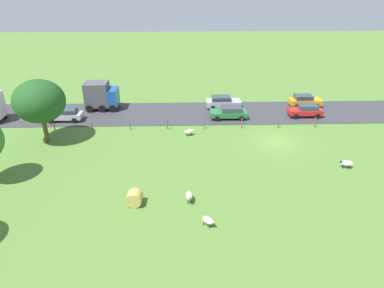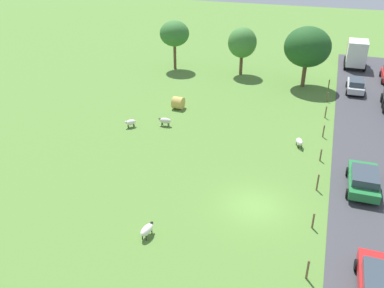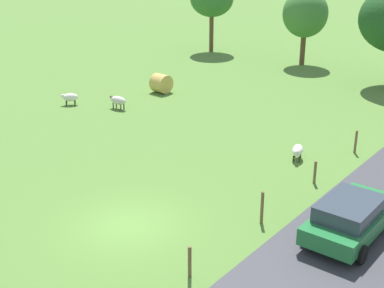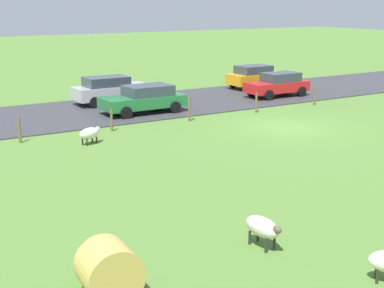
{
  "view_description": "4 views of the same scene",
  "coord_description": "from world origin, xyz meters",
  "px_view_note": "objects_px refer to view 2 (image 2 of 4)",
  "views": [
    {
      "loc": [
        -31.69,
        10.08,
        16.02
      ],
      "look_at": [
        -2.79,
        9.23,
        1.33
      ],
      "focal_mm": 31.04,
      "sensor_mm": 36.0,
      "label": 1
    },
    {
      "loc": [
        3.11,
        -22.49,
        16.51
      ],
      "look_at": [
        -6.11,
        5.14,
        1.05
      ],
      "focal_mm": 38.57,
      "sensor_mm": 36.0,
      "label": 2
    },
    {
      "loc": [
        13.1,
        -12.83,
        10.52
      ],
      "look_at": [
        -2.07,
        6.48,
        0.73
      ],
      "focal_mm": 52.1,
      "sensor_mm": 36.0,
      "label": 3
    },
    {
      "loc": [
        -20.52,
        18.09,
        6.06
      ],
      "look_at": [
        -3.11,
        7.34,
        0.83
      ],
      "focal_mm": 52.74,
      "sensor_mm": 36.0,
      "label": 4
    }
  ],
  "objects_px": {
    "hay_bale_0": "(178,103)",
    "tree_0": "(174,34)",
    "sheep_1": "(131,122)",
    "car_6": "(377,282)",
    "tree_2": "(242,43)",
    "sheep_0": "(165,121)",
    "sheep_3": "(147,230)",
    "car_5": "(364,180)",
    "tree_1": "(307,47)",
    "car_0": "(356,85)",
    "truck_1": "(357,53)",
    "sheep_2": "(299,142)"
  },
  "relations": [
    {
      "from": "sheep_3",
      "to": "tree_0",
      "type": "xyz_separation_m",
      "value": [
        -9.93,
        31.3,
        4.02
      ]
    },
    {
      "from": "tree_2",
      "to": "car_6",
      "type": "height_order",
      "value": "tree_2"
    },
    {
      "from": "tree_0",
      "to": "tree_1",
      "type": "height_order",
      "value": "tree_1"
    },
    {
      "from": "tree_2",
      "to": "truck_1",
      "type": "bearing_deg",
      "value": 28.62
    },
    {
      "from": "sheep_0",
      "to": "sheep_1",
      "type": "bearing_deg",
      "value": -156.54
    },
    {
      "from": "hay_bale_0",
      "to": "car_6",
      "type": "bearing_deg",
      "value": -47.68
    },
    {
      "from": "sheep_0",
      "to": "tree_1",
      "type": "bearing_deg",
      "value": 53.5
    },
    {
      "from": "hay_bale_0",
      "to": "tree_0",
      "type": "relative_size",
      "value": 0.2
    },
    {
      "from": "sheep_3",
      "to": "car_6",
      "type": "relative_size",
      "value": 0.3
    },
    {
      "from": "car_6",
      "to": "sheep_0",
      "type": "bearing_deg",
      "value": 138.98
    },
    {
      "from": "hay_bale_0",
      "to": "car_5",
      "type": "xyz_separation_m",
      "value": [
        17.35,
        -9.65,
        0.23
      ]
    },
    {
      "from": "sheep_3",
      "to": "car_0",
      "type": "height_order",
      "value": "car_0"
    },
    {
      "from": "sheep_0",
      "to": "sheep_2",
      "type": "xyz_separation_m",
      "value": [
        12.24,
        -0.26,
        -0.06
      ]
    },
    {
      "from": "hay_bale_0",
      "to": "tree_2",
      "type": "xyz_separation_m",
      "value": [
        3.66,
        12.74,
        3.37
      ]
    },
    {
      "from": "car_5",
      "to": "tree_2",
      "type": "bearing_deg",
      "value": 121.44
    },
    {
      "from": "sheep_0",
      "to": "car_5",
      "type": "relative_size",
      "value": 0.27
    },
    {
      "from": "sheep_1",
      "to": "car_6",
      "type": "distance_m",
      "value": 24.61
    },
    {
      "from": "tree_1",
      "to": "car_0",
      "type": "bearing_deg",
      "value": -2.13
    },
    {
      "from": "car_6",
      "to": "sheep_2",
      "type": "bearing_deg",
      "value": 109.15
    },
    {
      "from": "sheep_2",
      "to": "hay_bale_0",
      "type": "xyz_separation_m",
      "value": [
        -12.51,
        4.53,
        0.14
      ]
    },
    {
      "from": "sheep_0",
      "to": "sheep_2",
      "type": "relative_size",
      "value": 1.04
    },
    {
      "from": "hay_bale_0",
      "to": "sheep_3",
      "type": "bearing_deg",
      "value": -75.3
    },
    {
      "from": "sheep_3",
      "to": "tree_0",
      "type": "distance_m",
      "value": 33.08
    },
    {
      "from": "sheep_0",
      "to": "car_5",
      "type": "xyz_separation_m",
      "value": [
        17.08,
        -5.38,
        0.31
      ]
    },
    {
      "from": "truck_1",
      "to": "car_6",
      "type": "height_order",
      "value": "truck_1"
    },
    {
      "from": "sheep_1",
      "to": "car_0",
      "type": "bearing_deg",
      "value": 39.18
    },
    {
      "from": "car_0",
      "to": "tree_2",
      "type": "bearing_deg",
      "value": 170.96
    },
    {
      "from": "sheep_0",
      "to": "sheep_3",
      "type": "relative_size",
      "value": 0.98
    },
    {
      "from": "hay_bale_0",
      "to": "tree_0",
      "type": "distance_m",
      "value": 13.82
    },
    {
      "from": "sheep_2",
      "to": "tree_2",
      "type": "xyz_separation_m",
      "value": [
        -8.85,
        17.27,
        3.51
      ]
    },
    {
      "from": "tree_2",
      "to": "car_6",
      "type": "relative_size",
      "value": 1.4
    },
    {
      "from": "sheep_3",
      "to": "car_6",
      "type": "distance_m",
      "value": 12.7
    },
    {
      "from": "tree_1",
      "to": "sheep_0",
      "type": "bearing_deg",
      "value": -126.5
    },
    {
      "from": "sheep_1",
      "to": "tree_0",
      "type": "bearing_deg",
      "value": 97.35
    },
    {
      "from": "sheep_1",
      "to": "tree_1",
      "type": "relative_size",
      "value": 0.15
    },
    {
      "from": "sheep_2",
      "to": "hay_bale_0",
      "type": "distance_m",
      "value": 13.3
    },
    {
      "from": "sheep_1",
      "to": "tree_0",
      "type": "relative_size",
      "value": 0.17
    },
    {
      "from": "sheep_1",
      "to": "sheep_3",
      "type": "distance_m",
      "value": 15.47
    },
    {
      "from": "sheep_0",
      "to": "car_5",
      "type": "distance_m",
      "value": 17.91
    },
    {
      "from": "sheep_0",
      "to": "tree_1",
      "type": "distance_m",
      "value": 19.19
    },
    {
      "from": "sheep_1",
      "to": "tree_1",
      "type": "height_order",
      "value": "tree_1"
    },
    {
      "from": "sheep_2",
      "to": "tree_0",
      "type": "bearing_deg",
      "value": 136.02
    },
    {
      "from": "tree_1",
      "to": "car_5",
      "type": "height_order",
      "value": "tree_1"
    },
    {
      "from": "tree_2",
      "to": "sheep_0",
      "type": "bearing_deg",
      "value": -101.25
    },
    {
      "from": "car_0",
      "to": "car_5",
      "type": "distance_m",
      "value": 20.25
    },
    {
      "from": "truck_1",
      "to": "tree_0",
      "type": "bearing_deg",
      "value": -160.53
    },
    {
      "from": "sheep_3",
      "to": "tree_2",
      "type": "xyz_separation_m",
      "value": [
        -1.33,
        31.74,
        3.48
      ]
    },
    {
      "from": "sheep_0",
      "to": "sheep_1",
      "type": "distance_m",
      "value": 3.17
    },
    {
      "from": "sheep_0",
      "to": "tree_1",
      "type": "relative_size",
      "value": 0.18
    },
    {
      "from": "sheep_2",
      "to": "car_5",
      "type": "distance_m",
      "value": 7.06
    }
  ]
}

